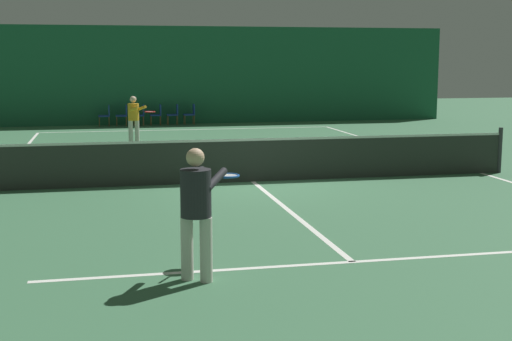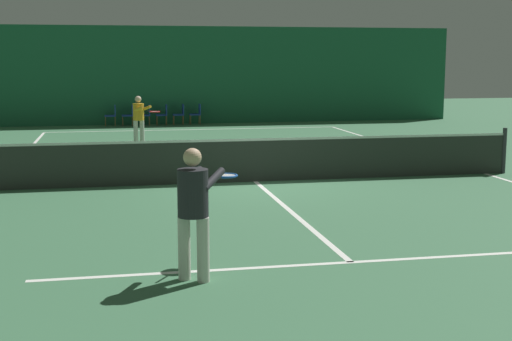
{
  "view_description": "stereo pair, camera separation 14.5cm",
  "coord_description": "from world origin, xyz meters",
  "views": [
    {
      "loc": [
        -3.17,
        -15.05,
        2.66
      ],
      "look_at": [
        -0.85,
        -4.26,
        0.93
      ],
      "focal_mm": 50.0,
      "sensor_mm": 36.0,
      "label": 1
    },
    {
      "loc": [
        -3.03,
        -15.08,
        2.66
      ],
      "look_at": [
        -0.85,
        -4.26,
        0.93
      ],
      "focal_mm": 50.0,
      "sensor_mm": 36.0,
      "label": 2
    }
  ],
  "objects": [
    {
      "name": "courtside_chair_1",
      "position": [
        -2.36,
        13.99,
        0.49
      ],
      "size": [
        0.44,
        0.44,
        0.84
      ],
      "rotation": [
        0.0,
        0.0,
        -1.57
      ],
      "color": "brown",
      "rests_on": "ground"
    },
    {
      "name": "courtside_chair_2",
      "position": [
        -1.68,
        13.99,
        0.49
      ],
      "size": [
        0.44,
        0.44,
        0.84
      ],
      "rotation": [
        0.0,
        0.0,
        -1.57
      ],
      "color": "brown",
      "rests_on": "ground"
    },
    {
      "name": "backdrop_curtain",
      "position": [
        0.0,
        14.54,
        2.0
      ],
      "size": [
        23.0,
        0.12,
        4.0
      ],
      "color": "#1E5B3D",
      "rests_on": "ground"
    },
    {
      "name": "court_line_sideline_right",
      "position": [
        5.5,
        0.0,
        0.0
      ],
      "size": [
        0.1,
        23.8,
        0.0
      ],
      "color": "white",
      "rests_on": "ground"
    },
    {
      "name": "court_line_service_far",
      "position": [
        0.0,
        6.4,
        0.0
      ],
      "size": [
        8.25,
        0.1,
        0.0
      ],
      "color": "white",
      "rests_on": "ground"
    },
    {
      "name": "court_line_baseline_far",
      "position": [
        0.0,
        11.9,
        0.0
      ],
      "size": [
        11.0,
        0.1,
        0.0
      ],
      "color": "white",
      "rests_on": "ground"
    },
    {
      "name": "tennis_net",
      "position": [
        0.0,
        0.0,
        0.51
      ],
      "size": [
        12.0,
        0.1,
        1.07
      ],
      "color": "#2D332D",
      "rests_on": "ground"
    },
    {
      "name": "ground_plane",
      "position": [
        0.0,
        0.0,
        0.0
      ],
      "size": [
        60.0,
        60.0,
        0.0
      ],
      "primitive_type": "plane",
      "color": "#3D704C"
    },
    {
      "name": "courtside_chair_0",
      "position": [
        -3.04,
        13.99,
        0.49
      ],
      "size": [
        0.44,
        0.44,
        0.84
      ],
      "rotation": [
        0.0,
        0.0,
        -1.57
      ],
      "color": "brown",
      "rests_on": "ground"
    },
    {
      "name": "court_line_centre",
      "position": [
        0.0,
        0.0,
        0.0
      ],
      "size": [
        0.1,
        12.8,
        0.0
      ],
      "color": "white",
      "rests_on": "ground"
    },
    {
      "name": "courtside_chair_4",
      "position": [
        -0.32,
        13.99,
        0.49
      ],
      "size": [
        0.44,
        0.44,
        0.84
      ],
      "rotation": [
        0.0,
        0.0,
        -1.57
      ],
      "color": "brown",
      "rests_on": "ground"
    },
    {
      "name": "player_far",
      "position": [
        -2.2,
        7.73,
        0.88
      ],
      "size": [
        0.93,
        1.28,
        1.5
      ],
      "rotation": [
        0.0,
        0.0,
        -1.05
      ],
      "color": "beige",
      "rests_on": "ground"
    },
    {
      "name": "courtside_chair_5",
      "position": [
        0.36,
        13.99,
        0.49
      ],
      "size": [
        0.44,
        0.44,
        0.84
      ],
      "rotation": [
        0.0,
        0.0,
        -1.57
      ],
      "color": "brown",
      "rests_on": "ground"
    },
    {
      "name": "court_line_service_near",
      "position": [
        0.0,
        -6.4,
        0.0
      ],
      "size": [
        8.25,
        0.1,
        0.0
      ],
      "color": "white",
      "rests_on": "ground"
    },
    {
      "name": "player_near",
      "position": [
        -2.1,
        -6.73,
        0.94
      ],
      "size": [
        1.01,
        1.31,
        1.62
      ],
      "rotation": [
        0.0,
        0.0,
        1.01
      ],
      "color": "beige",
      "rests_on": "ground"
    },
    {
      "name": "courtside_chair_3",
      "position": [
        -1.0,
        13.99,
        0.49
      ],
      "size": [
        0.44,
        0.44,
        0.84
      ],
      "rotation": [
        0.0,
        0.0,
        -1.57
      ],
      "color": "brown",
      "rests_on": "ground"
    }
  ]
}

